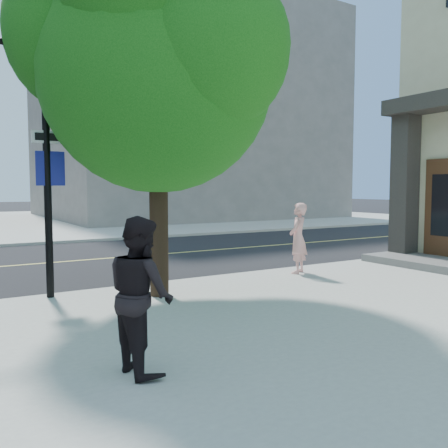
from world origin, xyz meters
TOP-DOWN VIEW (x-y plane):
  - ground at (0.00, 0.00)m, footprint 140.00×140.00m
  - sidewalk_ne at (13.50, 21.50)m, footprint 29.00×25.00m
  - filler_ne at (14.00, 22.00)m, footprint 18.00×16.00m
  - man_on_phone at (5.74, -0.75)m, footprint 0.70×0.65m
  - pedestrian at (0.52, -4.38)m, footprint 0.68×0.84m
  - street_tree at (2.24, -1.18)m, footprint 5.09×4.63m

SIDE VIEW (x-z plane):
  - ground at x=0.00m, z-range 0.00..0.00m
  - sidewalk_ne at x=13.50m, z-range 0.00..0.12m
  - man_on_phone at x=5.74m, z-range 0.12..1.73m
  - pedestrian at x=0.52m, z-range 0.12..1.77m
  - street_tree at x=2.24m, z-range 1.10..7.87m
  - filler_ne at x=14.00m, z-range 0.12..14.12m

